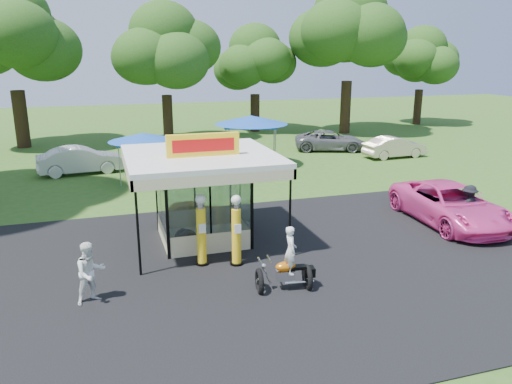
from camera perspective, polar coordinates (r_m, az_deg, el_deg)
ground at (r=15.43m, az=5.19°, el=-11.07°), size 120.00×120.00×0.00m
asphalt_apron at (r=17.11m, az=2.62°, el=-8.17°), size 20.00×14.00×0.04m
gas_station_kiosk at (r=18.73m, az=-6.21°, el=-0.39°), size 5.40×5.40×4.18m
gas_pump_left at (r=16.69m, az=-6.27°, el=-4.54°), size 0.46×0.46×2.49m
gas_pump_right at (r=16.60m, az=-2.26°, el=-4.60°), size 0.46×0.46×2.47m
motorcycle at (r=15.06m, az=3.70°, el=-8.29°), size 1.82×1.03×2.10m
spare_tires at (r=18.36m, az=-8.04°, el=-5.37°), size 1.00×0.87×0.80m
kiosk_car at (r=21.19m, az=-7.29°, el=-2.21°), size 2.82×1.13×0.96m
pink_sedan at (r=22.29m, az=21.29°, el=-1.33°), size 3.06×6.10×1.66m
spectator_west at (r=15.04m, az=-18.40°, el=-8.76°), size 1.09×0.99×1.83m
spectator_east_a at (r=22.11m, az=23.09°, el=-1.50°), size 1.29×0.96×1.77m
bg_car_a at (r=31.32m, az=-19.42°, el=3.46°), size 5.08×2.30×1.62m
bg_car_b at (r=33.07m, az=-9.04°, el=4.48°), size 4.78×3.60×1.29m
bg_car_c at (r=33.24m, az=-2.01°, el=4.82°), size 4.43×2.75×1.41m
bg_car_d at (r=37.18m, az=8.50°, el=5.83°), size 5.67×3.95×1.44m
bg_car_e at (r=35.51m, az=15.55°, el=4.97°), size 4.42×1.75×1.43m
tent_west at (r=28.40m, az=-12.79°, el=6.10°), size 3.82×3.82×2.67m
tent_east at (r=31.29m, az=-0.56°, el=8.19°), size 4.55×4.55×3.18m
oak_far_b at (r=41.44m, az=-26.16°, el=14.91°), size 9.88×9.88×11.79m
oak_far_c at (r=40.48m, az=-10.37°, el=15.04°), size 8.95×8.95×10.55m
oak_far_d at (r=45.60m, az=-0.12°, el=14.32°), size 7.78×7.78×9.26m
oak_far_e at (r=45.29m, az=10.55°, el=16.84°), size 10.66×10.66×12.69m
oak_far_f at (r=52.88m, az=18.39°, el=13.82°), size 7.74×7.74×9.32m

